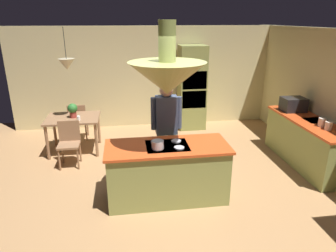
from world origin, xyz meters
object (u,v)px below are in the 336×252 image
(dining_table, at_px, (73,122))
(canister_sugar, at_px, (322,122))
(cup_on_table, at_px, (79,118))
(microwave_on_counter, at_px, (293,104))
(potted_plant_on_table, at_px, (73,110))
(canister_flour, at_px, (329,126))
(chair_by_back_wall, at_px, (78,119))
(chair_facing_island, at_px, (69,140))
(cooking_pot_on_cooktop, at_px, (158,145))
(person_at_island, at_px, (166,125))
(kitchen_island, at_px, (167,172))
(oven_tower, at_px, (192,88))

(dining_table, xyz_separation_m, canister_sugar, (4.54, -1.65, 0.32))
(dining_table, xyz_separation_m, cup_on_table, (0.15, -0.22, 0.15))
(cup_on_table, xyz_separation_m, microwave_on_counter, (4.39, -0.45, 0.24))
(potted_plant_on_table, bearing_deg, canister_flour, -21.89)
(chair_by_back_wall, bearing_deg, chair_facing_island, 90.00)
(microwave_on_counter, relative_size, cooking_pot_on_cooktop, 2.56)
(cup_on_table, bearing_deg, person_at_island, -36.60)
(chair_facing_island, height_order, canister_sugar, canister_sugar)
(cup_on_table, bearing_deg, chair_facing_island, -109.09)
(canister_sugar, bearing_deg, cooking_pot_on_cooktop, -168.98)
(potted_plant_on_table, height_order, canister_sugar, potted_plant_on_table)
(cup_on_table, xyz_separation_m, cooking_pot_on_cooktop, (1.39, -2.01, 0.18))
(cup_on_table, height_order, canister_flour, canister_flour)
(cooking_pot_on_cooktop, bearing_deg, cup_on_table, 124.58)
(kitchen_island, height_order, dining_table, kitchen_island)
(chair_by_back_wall, relative_size, cup_on_table, 9.67)
(chair_by_back_wall, bearing_deg, dining_table, 90.00)
(dining_table, relative_size, chair_by_back_wall, 1.25)
(canister_flour, xyz_separation_m, microwave_on_counter, (0.00, 1.16, 0.07))
(chair_by_back_wall, bearing_deg, oven_tower, -170.05)
(potted_plant_on_table, xyz_separation_m, cooking_pot_on_cooktop, (1.52, -2.22, 0.05))
(canister_flour, height_order, canister_sugar, canister_sugar)
(canister_sugar, bearing_deg, oven_tower, 121.96)
(oven_tower, xyz_separation_m, dining_table, (-2.80, -1.14, -0.39))
(kitchen_island, relative_size, cup_on_table, 20.90)
(microwave_on_counter, distance_m, cooking_pot_on_cooktop, 3.38)
(dining_table, height_order, canister_sugar, canister_sugar)
(oven_tower, height_order, microwave_on_counter, oven_tower)
(person_at_island, relative_size, potted_plant_on_table, 5.72)
(kitchen_island, relative_size, person_at_island, 1.10)
(chair_facing_island, relative_size, microwave_on_counter, 1.89)
(oven_tower, relative_size, canister_sugar, 13.59)
(chair_facing_island, height_order, cooking_pot_on_cooktop, cooking_pot_on_cooktop)
(canister_sugar, bearing_deg, potted_plant_on_table, 160.10)
(chair_facing_island, distance_m, chair_by_back_wall, 1.30)
(kitchen_island, bearing_deg, canister_flour, 5.52)
(cup_on_table, height_order, cooking_pot_on_cooktop, cooking_pot_on_cooktop)
(chair_by_back_wall, bearing_deg, person_at_island, 130.62)
(kitchen_island, bearing_deg, potted_plant_on_table, 128.82)
(dining_table, distance_m, microwave_on_counter, 4.61)
(oven_tower, relative_size, cooking_pot_on_cooktop, 11.69)
(canister_sugar, bearing_deg, microwave_on_counter, 90.00)
(person_at_island, bearing_deg, chair_by_back_wall, 130.62)
(potted_plant_on_table, distance_m, cooking_pot_on_cooktop, 2.69)
(chair_by_back_wall, bearing_deg, canister_flour, 151.38)
(oven_tower, distance_m, chair_by_back_wall, 2.90)
(dining_table, bearing_deg, canister_flour, -21.90)
(dining_table, relative_size, canister_sugar, 7.01)
(potted_plant_on_table, relative_size, canister_sugar, 1.94)
(oven_tower, relative_size, chair_facing_island, 2.42)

